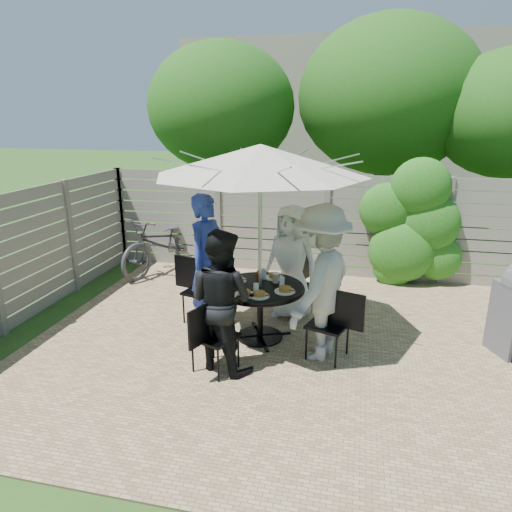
% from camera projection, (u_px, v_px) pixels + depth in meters
% --- Properties ---
extents(backyard_envelope, '(60.00, 60.00, 5.00)m').
position_uv_depth(backyard_envelope, '(349.00, 122.00, 14.38)').
color(backyard_envelope, '#2B4B17').
rests_on(backyard_envelope, ground).
extents(patio_table, '(1.43, 1.43, 0.73)m').
position_uv_depth(patio_table, '(260.00, 302.00, 5.86)').
color(patio_table, black).
rests_on(patio_table, ground).
extents(umbrella, '(3.29, 3.29, 2.50)m').
position_uv_depth(umbrella, '(260.00, 160.00, 5.33)').
color(umbrella, silver).
rests_on(umbrella, ground).
extents(chair_back, '(0.55, 0.67, 0.88)m').
position_uv_depth(chair_back, '(295.00, 296.00, 6.71)').
color(chair_back, black).
rests_on(chair_back, ground).
extents(person_back, '(0.94, 0.77, 1.65)m').
position_uv_depth(person_back, '(291.00, 262.00, 6.44)').
color(person_back, white).
rests_on(person_back, ground).
extents(chair_left, '(0.71, 0.55, 0.93)m').
position_uv_depth(chair_left, '(202.00, 303.00, 6.43)').
color(chair_left, black).
rests_on(chair_left, ground).
extents(person_left, '(0.64, 0.78, 1.84)m').
position_uv_depth(person_left, '(208.00, 261.00, 6.17)').
color(person_left, '#2538A3').
rests_on(person_left, ground).
extents(chair_front, '(0.55, 0.68, 0.89)m').
position_uv_depth(chair_front, '(215.00, 351.00, 5.16)').
color(chair_front, black).
rests_on(chair_front, ground).
extents(person_front, '(0.97, 0.86, 1.66)m').
position_uv_depth(person_front, '(221.00, 301.00, 5.10)').
color(person_front, black).
rests_on(person_front, ground).
extents(chair_right, '(0.69, 0.55, 0.90)m').
position_uv_depth(chair_right, '(328.00, 338.00, 5.44)').
color(chair_right, black).
rests_on(chair_right, ground).
extents(person_right, '(1.07, 1.38, 1.88)m').
position_uv_depth(person_right, '(320.00, 284.00, 5.31)').
color(person_right, '#A2A19E').
rests_on(person_right, ground).
extents(plate_back, '(0.26, 0.26, 0.06)m').
position_uv_depth(plate_back, '(274.00, 276.00, 6.08)').
color(plate_back, white).
rests_on(plate_back, patio_table).
extents(plate_left, '(0.26, 0.26, 0.06)m').
position_uv_depth(plate_left, '(237.00, 279.00, 5.97)').
color(plate_left, white).
rests_on(plate_left, patio_table).
extents(plate_front, '(0.26, 0.26, 0.06)m').
position_uv_depth(plate_front, '(244.00, 293.00, 5.50)').
color(plate_front, white).
rests_on(plate_front, patio_table).
extents(plate_right, '(0.26, 0.26, 0.06)m').
position_uv_depth(plate_right, '(285.00, 290.00, 5.60)').
color(plate_right, white).
rests_on(plate_right, patio_table).
extents(plate_extra, '(0.24, 0.24, 0.06)m').
position_uv_depth(plate_extra, '(260.00, 295.00, 5.46)').
color(plate_extra, white).
rests_on(plate_extra, patio_table).
extents(glass_back, '(0.07, 0.07, 0.14)m').
position_uv_depth(glass_back, '(264.00, 274.00, 6.04)').
color(glass_back, silver).
rests_on(glass_back, patio_table).
extents(glass_left, '(0.07, 0.07, 0.14)m').
position_uv_depth(glass_left, '(239.00, 280.00, 5.82)').
color(glass_left, silver).
rests_on(glass_left, patio_table).
extents(glass_front, '(0.07, 0.07, 0.14)m').
position_uv_depth(glass_front, '(256.00, 289.00, 5.51)').
color(glass_front, silver).
rests_on(glass_front, patio_table).
extents(glass_right, '(0.07, 0.07, 0.14)m').
position_uv_depth(glass_right, '(282.00, 282.00, 5.73)').
color(glass_right, silver).
rests_on(glass_right, patio_table).
extents(syrup_jug, '(0.09, 0.09, 0.16)m').
position_uv_depth(syrup_jug, '(258.00, 278.00, 5.84)').
color(syrup_jug, '#59280C').
rests_on(syrup_jug, patio_table).
extents(coffee_cup, '(0.08, 0.08, 0.12)m').
position_uv_depth(coffee_cup, '(276.00, 278.00, 5.90)').
color(coffee_cup, '#C6B293').
rests_on(coffee_cup, patio_table).
extents(bicycle, '(1.32, 2.16, 1.07)m').
position_uv_depth(bicycle, '(163.00, 243.00, 8.47)').
color(bicycle, '#333338').
rests_on(bicycle, ground).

